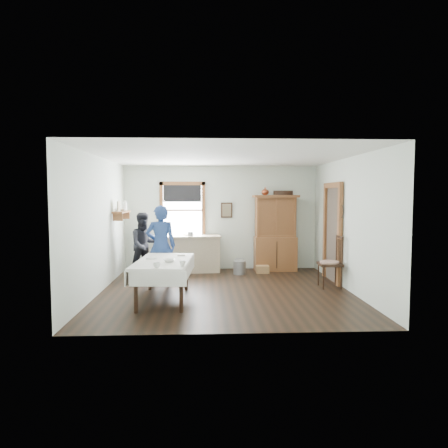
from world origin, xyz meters
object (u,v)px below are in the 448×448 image
object	(u,v)px
china_hutch	(275,233)
woman_blue	(161,249)
wicker_basket	(263,269)
dining_table	(164,280)
spindle_chair	(330,262)
pail	(240,267)
figure_dark	(145,247)
work_counter	(188,254)

from	to	relation	value
china_hutch	woman_blue	size ratio (longest dim) A/B	1.21
wicker_basket	woman_blue	bearing A→B (deg)	-150.56
dining_table	spindle_chair	distance (m)	3.50
pail	figure_dark	bearing A→B (deg)	-174.79
wicker_basket	woman_blue	xyz separation A→B (m)	(-2.37, -1.34, 0.71)
wicker_basket	figure_dark	xyz separation A→B (m)	(-2.87, -0.32, 0.61)
work_counter	china_hutch	world-z (taller)	china_hutch
pail	spindle_chair	bearing A→B (deg)	-40.17
china_hutch	dining_table	xyz separation A→B (m)	(-2.56, -2.83, -0.60)
dining_table	spindle_chair	world-z (taller)	spindle_chair
pail	china_hutch	bearing A→B (deg)	25.61
spindle_chair	wicker_basket	xyz separation A→B (m)	(-1.19, 1.61, -0.45)
pail	figure_dark	world-z (taller)	figure_dark
spindle_chair	figure_dark	size ratio (longest dim) A/B	0.77
wicker_basket	figure_dark	size ratio (longest dim) A/B	0.22
work_counter	pail	size ratio (longest dim) A/B	4.91
spindle_chair	woman_blue	xyz separation A→B (m)	(-3.56, 0.27, 0.25)
work_counter	dining_table	size ratio (longest dim) A/B	0.87
china_hutch	woman_blue	bearing A→B (deg)	-148.99
china_hutch	pail	world-z (taller)	china_hutch
spindle_chair	pail	distance (m)	2.36
china_hutch	dining_table	bearing A→B (deg)	-132.76
work_counter	woman_blue	world-z (taller)	woman_blue
china_hutch	spindle_chair	xyz separation A→B (m)	(0.82, -1.96, -0.42)
work_counter	pail	distance (m)	1.36
dining_table	wicker_basket	xyz separation A→B (m)	(2.19, 2.48, -0.28)
china_hutch	woman_blue	world-z (taller)	china_hutch
work_counter	spindle_chair	world-z (taller)	spindle_chair
figure_dark	china_hutch	bearing A→B (deg)	-14.40
work_counter	figure_dark	bearing A→B (deg)	-154.25
china_hutch	woman_blue	xyz separation A→B (m)	(-2.74, -1.68, -0.17)
china_hutch	pail	distance (m)	1.33
work_counter	wicker_basket	bearing A→B (deg)	-12.15
dining_table	pail	distance (m)	2.87
wicker_basket	work_counter	bearing A→B (deg)	171.94
wicker_basket	figure_dark	bearing A→B (deg)	-173.66
wicker_basket	woman_blue	size ratio (longest dim) A/B	0.20
china_hutch	woman_blue	distance (m)	3.22
work_counter	woman_blue	bearing A→B (deg)	-111.85
dining_table	wicker_basket	bearing A→B (deg)	48.54
china_hutch	dining_table	size ratio (longest dim) A/B	1.05
dining_table	woman_blue	xyz separation A→B (m)	(-0.18, 1.14, 0.43)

